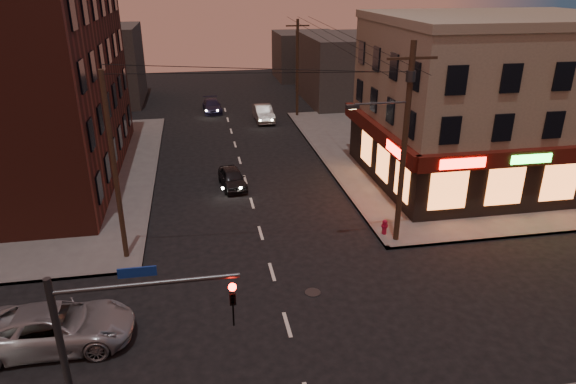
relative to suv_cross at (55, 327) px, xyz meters
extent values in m
plane|color=black|center=(8.65, -0.39, -0.79)|extent=(120.00, 120.00, 0.00)
cube|color=#514F4C|center=(26.65, 18.61, -0.71)|extent=(24.00, 28.00, 0.15)
cube|color=gray|center=(24.65, 13.11, 4.36)|extent=(15.00, 12.00, 10.00)
cube|color=gray|center=(24.65, 13.11, 9.61)|extent=(15.20, 12.20, 0.50)
cube|color=black|center=(24.65, 7.16, 1.06)|extent=(15.12, 0.25, 3.40)
cube|color=black|center=(17.20, 13.11, 1.06)|extent=(0.25, 12.12, 3.40)
cube|color=#45100B|center=(24.65, 6.86, 2.86)|extent=(15.60, 0.50, 0.90)
cube|color=#45100B|center=(16.90, 13.11, 2.86)|extent=(0.50, 12.60, 0.90)
cube|color=#FF140C|center=(19.35, 6.59, 2.86)|extent=(2.60, 0.06, 0.55)
cube|color=#26FF3F|center=(23.35, 6.59, 2.86)|extent=(2.40, 0.06, 0.50)
cube|color=#FF140C|center=(16.63, 9.31, 2.86)|extent=(0.06, 2.60, 0.55)
cube|color=orange|center=(24.05, 7.01, 1.16)|extent=(12.40, 0.08, 2.20)
cube|color=orange|center=(17.05, 12.11, 1.16)|extent=(0.08, 8.40, 2.20)
cube|color=#4C2018|center=(-5.85, 18.61, 5.86)|extent=(12.00, 20.00, 13.00)
cube|color=#3F3D3A|center=(22.65, 37.61, 2.71)|extent=(10.00, 12.00, 7.00)
cube|color=#3F3D3A|center=(-4.35, 41.61, 3.21)|extent=(9.00, 10.00, 8.00)
cube|color=#3F3D3A|center=(20.65, 51.61, 2.21)|extent=(8.00, 8.00, 6.00)
cylinder|color=#382619|center=(15.45, 5.41, 4.36)|extent=(0.28, 0.28, 10.00)
cube|color=#382619|center=(15.45, 5.41, 8.56)|extent=(2.40, 0.12, 0.12)
cylinder|color=#333538|center=(15.45, 5.41, 7.76)|extent=(0.44, 0.44, 0.50)
cylinder|color=#333538|center=(14.15, 5.41, 6.56)|extent=(2.60, 0.10, 0.10)
cube|color=#333538|center=(12.75, 5.41, 6.46)|extent=(0.60, 0.25, 0.18)
cube|color=#FFD88C|center=(12.75, 5.41, 6.36)|extent=(0.35, 0.15, 0.04)
cylinder|color=#382619|center=(15.45, 31.61, 3.86)|extent=(0.26, 0.26, 9.00)
cylinder|color=#382619|center=(1.85, 6.11, 3.86)|extent=(0.24, 0.24, 9.00)
cylinder|color=#333538|center=(4.25, -5.99, 5.21)|extent=(4.40, 0.12, 0.12)
imported|color=black|center=(6.25, -5.99, 4.71)|extent=(0.16, 0.20, 1.00)
sphere|color=#FF0C05|center=(6.25, -6.11, 4.96)|extent=(0.20, 0.20, 0.20)
cube|color=navy|center=(4.05, -5.99, 5.56)|extent=(0.90, 0.05, 0.25)
imported|color=gray|center=(0.00, 0.00, 0.00)|extent=(5.70, 2.70, 1.57)
imported|color=black|center=(7.71, 14.45, -0.16)|extent=(1.89, 3.85, 1.26)
imported|color=gray|center=(11.98, 30.57, -0.04)|extent=(1.71, 4.57, 1.49)
imported|color=#1D1B37|center=(7.34, 34.99, -0.16)|extent=(1.97, 4.38, 1.25)
cylinder|color=maroon|center=(15.05, 6.07, -0.31)|extent=(0.32, 0.32, 0.66)
sphere|color=maroon|center=(15.05, 6.07, 0.06)|extent=(0.26, 0.26, 0.26)
cylinder|color=maroon|center=(15.05, 6.07, -0.17)|extent=(0.38, 0.26, 0.13)
cylinder|color=maroon|center=(15.05, 6.07, -0.17)|extent=(0.26, 0.38, 0.13)
camera|label=1|loc=(5.68, -16.83, 11.98)|focal=32.00mm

